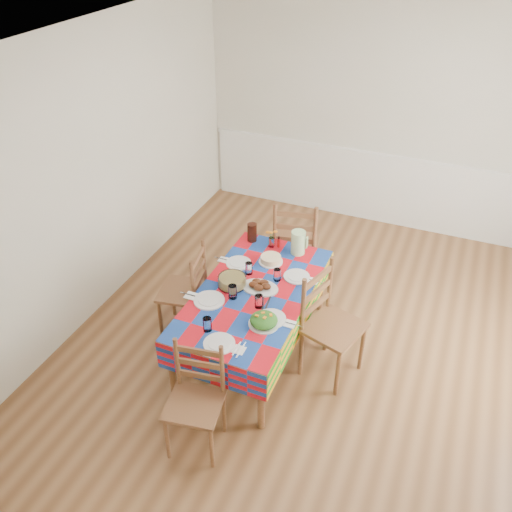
{
  "coord_description": "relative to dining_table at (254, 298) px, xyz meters",
  "views": [
    {
      "loc": [
        0.88,
        -3.68,
        3.58
      ],
      "look_at": [
        -0.58,
        -0.17,
        0.97
      ],
      "focal_mm": 38.0,
      "sensor_mm": 36.0,
      "label": 1
    }
  ],
  "objects": [
    {
      "name": "pasta_bowl",
      "position": [
        -0.21,
        0.01,
        0.12
      ],
      "size": [
        0.25,
        0.25,
        0.09
      ],
      "color": "white",
      "rests_on": "dining_table"
    },
    {
      "name": "setting_near_head",
      "position": [
        -0.04,
        -0.66,
        0.1
      ],
      "size": [
        0.4,
        0.27,
        0.12
      ],
      "color": "silver",
      "rests_on": "dining_table"
    },
    {
      "name": "setting_right_near",
      "position": [
        0.22,
        -0.24,
        0.1
      ],
      "size": [
        0.46,
        0.26,
        0.12
      ],
      "rotation": [
        0.0,
        0.0,
        -1.57
      ],
      "color": "silver",
      "rests_on": "dining_table"
    },
    {
      "name": "green_pitcher",
      "position": [
        0.15,
        0.71,
        0.19
      ],
      "size": [
        0.14,
        0.14,
        0.23
      ],
      "primitive_type": "cylinder",
      "color": "#A8D395",
      "rests_on": "dining_table"
    },
    {
      "name": "chair_far",
      "position": [
        0.01,
        1.09,
        -0.09
      ],
      "size": [
        0.54,
        0.53,
        1.05
      ],
      "rotation": [
        0.0,
        0.0,
        3.35
      ],
      "color": "brown",
      "rests_on": "room"
    },
    {
      "name": "tea_pitcher",
      "position": [
        -0.33,
        0.74,
        0.17
      ],
      "size": [
        0.09,
        0.09,
        0.19
      ],
      "primitive_type": "cylinder",
      "color": "black",
      "rests_on": "dining_table"
    },
    {
      "name": "setting_right_far",
      "position": [
        0.23,
        0.3,
        0.1
      ],
      "size": [
        0.45,
        0.26,
        0.11
      ],
      "rotation": [
        0.0,
        0.0,
        -1.57
      ],
      "color": "silver",
      "rests_on": "dining_table"
    },
    {
      "name": "chair_left",
      "position": [
        -0.69,
        0.01,
        -0.14
      ],
      "size": [
        0.47,
        0.48,
        0.94
      ],
      "rotation": [
        0.0,
        0.0,
        -1.38
      ],
      "color": "brown",
      "rests_on": "room"
    },
    {
      "name": "wainscot",
      "position": [
        0.55,
        2.77,
        -0.12
      ],
      "size": [
        4.41,
        0.06,
        0.92
      ],
      "color": "white",
      "rests_on": "room"
    },
    {
      "name": "setting_left_far",
      "position": [
        -0.25,
        0.29,
        0.1
      ],
      "size": [
        0.43,
        0.26,
        0.11
      ],
      "rotation": [
        0.0,
        0.0,
        1.57
      ],
      "color": "silver",
      "rests_on": "dining_table"
    },
    {
      "name": "salad_platter",
      "position": [
        0.24,
        -0.36,
        0.11
      ],
      "size": [
        0.25,
        0.25,
        0.1
      ],
      "color": "silver",
      "rests_on": "dining_table"
    },
    {
      "name": "room",
      "position": [
        0.55,
        0.29,
        0.75
      ],
      "size": [
        4.58,
        5.08,
        2.78
      ],
      "color": "brown",
      "rests_on": "ground"
    },
    {
      "name": "name_card",
      "position": [
        -0.02,
        -0.86,
        0.08
      ],
      "size": [
        0.06,
        0.02,
        0.01
      ],
      "primitive_type": "cube",
      "color": "silver",
      "rests_on": "dining_table"
    },
    {
      "name": "serving_utensils",
      "position": [
        0.15,
        -0.11,
        0.08
      ],
      "size": [
        0.11,
        0.25,
        0.01
      ],
      "color": "black",
      "rests_on": "dining_table"
    },
    {
      "name": "setting_left_near",
      "position": [
        -0.25,
        -0.22,
        0.1
      ],
      "size": [
        0.48,
        0.29,
        0.13
      ],
      "rotation": [
        0.0,
        0.0,
        1.57
      ],
      "color": "silver",
      "rests_on": "dining_table"
    },
    {
      "name": "flower_vase",
      "position": [
        -0.12,
        0.72,
        0.15
      ],
      "size": [
        0.12,
        0.1,
        0.18
      ],
      "color": "white",
      "rests_on": "dining_table"
    },
    {
      "name": "chair_right",
      "position": [
        0.69,
        0.01,
        -0.09
      ],
      "size": [
        0.55,
        0.57,
        1.04
      ],
      "rotation": [
        0.0,
        0.0,
        1.27
      ],
      "color": "brown",
      "rests_on": "room"
    },
    {
      "name": "cake",
      "position": [
        -0.03,
        0.47,
        0.1
      ],
      "size": [
        0.23,
        0.23,
        0.06
      ],
      "color": "silver",
      "rests_on": "dining_table"
    },
    {
      "name": "dining_table",
      "position": [
        0.0,
        0.0,
        0.0
      ],
      "size": [
        0.94,
        1.74,
        0.68
      ],
      "color": "brown",
      "rests_on": "room"
    },
    {
      "name": "meat_platter",
      "position": [
        0.03,
        0.06,
        0.1
      ],
      "size": [
        0.33,
        0.24,
        0.06
      ],
      "color": "silver",
      "rests_on": "dining_table"
    },
    {
      "name": "hot_sauce",
      "position": [
        -0.05,
        0.74,
        0.13
      ],
      "size": [
        0.03,
        0.03,
        0.12
      ],
      "primitive_type": "cylinder",
      "color": "#B80E0F",
      "rests_on": "dining_table"
    },
    {
      "name": "chair_near",
      "position": [
        -0.01,
        -1.09,
        -0.16
      ],
      "size": [
        0.46,
        0.44,
        0.91
      ],
      "rotation": [
        0.0,
        0.0,
        0.16
      ],
      "color": "brown",
      "rests_on": "room"
    }
  ]
}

